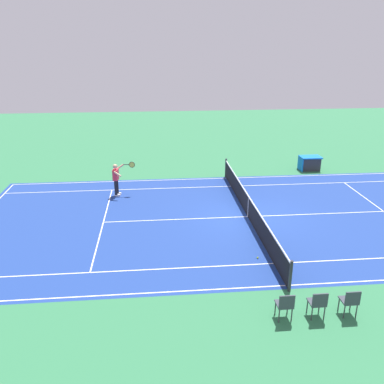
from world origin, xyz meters
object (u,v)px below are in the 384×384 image
tennis_ball (258,258)px  equipment_cart_tarped (310,163)px  spectator_chair_0 (350,300)px  spectator_chair_2 (285,304)px  spectator_chair_1 (318,302)px  tennis_player_near (117,178)px  tennis_net (248,207)px

tennis_ball → equipment_cart_tarped: equipment_cart_tarped is taller
spectator_chair_0 → spectator_chair_2: same height
spectator_chair_0 → spectator_chair_1: bearing=0.0°
spectator_chair_0 → spectator_chair_1: same height
tennis_ball → spectator_chair_1: (-0.83, 3.44, 0.49)m
tennis_player_near → equipment_cart_tarped: size_ratio=1.36×
spectator_chair_0 → equipment_cart_tarped: bearing=-106.3°
tennis_player_near → equipment_cart_tarped: 11.82m
tennis_ball → spectator_chair_1: spectator_chair_1 is taller
tennis_net → spectator_chair_1: 7.17m
tennis_ball → spectator_chair_1: size_ratio=0.08×
spectator_chair_1 → tennis_ball: bearing=-76.5°
tennis_net → spectator_chair_1: tennis_net is taller
spectator_chair_1 → tennis_net: bearing=-87.3°
tennis_player_near → spectator_chair_0: (-7.32, 10.48, -0.41)m
equipment_cart_tarped → tennis_ball: bearing=60.7°
spectator_chair_0 → equipment_cart_tarped: (-4.02, -13.77, -0.08)m
tennis_net → spectator_chair_0: bearing=100.2°
tennis_player_near → spectator_chair_2: tennis_player_near is taller
tennis_player_near → tennis_ball: 9.00m
spectator_chair_0 → spectator_chair_1: 0.94m
tennis_player_near → spectator_chair_0: size_ratio=1.93×
tennis_net → spectator_chair_1: size_ratio=13.30×
tennis_player_near → spectator_chair_2: bearing=117.4°
tennis_net → tennis_player_near: tennis_player_near is taller
tennis_ball → spectator_chair_2: bearing=88.1°
tennis_net → tennis_ball: 3.77m
spectator_chair_0 → equipment_cart_tarped: 14.34m
spectator_chair_0 → spectator_chair_2: (1.88, 0.00, 0.00)m
spectator_chair_2 → equipment_cart_tarped: spectator_chair_2 is taller
spectator_chair_0 → spectator_chair_1: size_ratio=1.00×
tennis_net → spectator_chair_0: 7.27m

